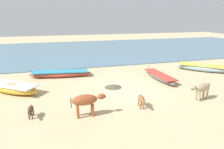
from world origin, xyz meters
TOP-DOWN VIEW (x-y plane):
  - ground at (0.00, 0.00)m, footprint 80.00×80.00m
  - sea_water at (0.00, 16.03)m, footprint 60.00×20.00m
  - fishing_boat_0 at (3.03, 1.23)m, footprint 1.00×3.82m
  - fishing_boat_2 at (7.78, 2.37)m, footprint 4.03×3.81m
  - fishing_boat_3 at (-3.96, 3.98)m, footprint 4.80×1.60m
  - fishing_boat_5 at (-6.88, 1.35)m, footprint 3.56×3.09m
  - cow_adult_dun at (3.41, -2.73)m, footprint 1.46×0.64m
  - calf_near_dark at (-5.53, -2.32)m, footprint 0.28×0.85m
  - calf_far_brown at (-0.23, -2.75)m, footprint 0.40×0.99m
  - cow_second_adult_rust at (-3.05, -2.84)m, footprint 1.65×0.48m
  - debris_pile_0 at (-0.73, 0.58)m, footprint 1.55×1.55m

SIDE VIEW (x-z plane):
  - ground at x=0.00m, z-range 0.00..0.00m
  - sea_water at x=0.00m, z-range 0.00..0.08m
  - debris_pile_0 at x=-0.73m, z-range 0.00..0.20m
  - fishing_boat_0 at x=3.03m, z-range -0.08..0.55m
  - fishing_boat_3 at x=-3.96m, z-range -0.08..0.60m
  - fishing_boat_5 at x=-6.88m, z-range -0.08..0.69m
  - fishing_boat_2 at x=7.78m, z-range -0.08..0.69m
  - calf_near_dark at x=-5.53m, z-range 0.12..0.67m
  - calf_far_brown at x=-0.23m, z-range 0.14..0.79m
  - cow_adult_dun at x=3.41m, z-range 0.21..1.17m
  - cow_second_adult_rust at x=-3.05m, z-range 0.23..1.30m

